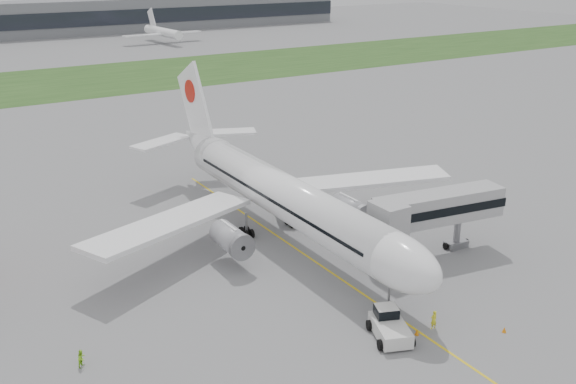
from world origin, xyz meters
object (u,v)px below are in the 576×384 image
pushback_tug (389,325)px  ground_crew_near (434,320)px  airliner (279,192)px  jet_bridge (432,210)px

pushback_tug → ground_crew_near: size_ratio=2.94×
pushback_tug → airliner: bearing=104.7°
airliner → jet_bridge: bearing=-48.8°
airliner → ground_crew_near: (1.44, -24.33, -4.76)m
airliner → jet_bridge: size_ratio=3.27×
pushback_tug → jet_bridge: jet_bridge is taller
airliner → ground_crew_near: size_ratio=29.82×
pushback_tug → jet_bridge: 17.89m
jet_bridge → ground_crew_near: bearing=-123.1°
jet_bridge → ground_crew_near: size_ratio=9.11×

